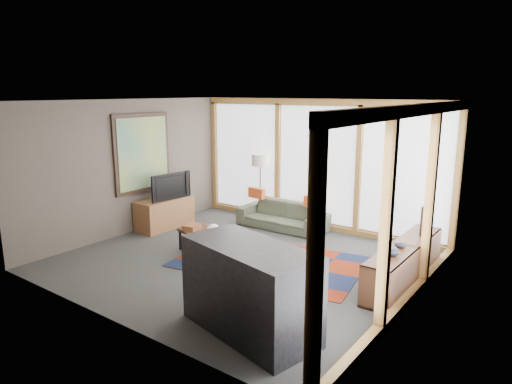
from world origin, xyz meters
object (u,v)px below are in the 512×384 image
Objects in this scene: floor_lamp at (260,187)px; tv_console at (165,213)px; television at (169,186)px; sofa at (282,215)px; bar_counter at (250,289)px; bookshelf at (404,264)px; coffee_table at (209,244)px.

floor_lamp reaches higher than tv_console.
tv_console is at bearing 121.11° from television.
television reaches higher than sofa.
floor_lamp is 1.54× the size of television.
floor_lamp is at bearing 137.26° from bar_counter.
floor_lamp is 1.97m from television.
bookshelf is at bearing -82.14° from television.
television reaches higher than bookshelf.
floor_lamp is 3.98m from bookshelf.
television is at bearing 157.35° from coffee_table.
floor_lamp is (-0.77, 0.29, 0.45)m from sofa.
sofa is 2.38m from television.
sofa reaches higher than coffee_table.
bookshelf is 1.88× the size of tv_console.
bookshelf reaches higher than coffee_table.
bar_counter is (2.69, -3.94, -0.19)m from floor_lamp.
coffee_table is 0.97× the size of tv_console.
bookshelf is 1.38× the size of bar_counter.
sofa is at bearing -20.50° from floor_lamp.
television is at bearing -178.47° from bookshelf.
television reaches higher than bar_counter.
bookshelf reaches higher than sofa.
bookshelf is 2.46× the size of television.
bar_counter is at bearing -115.04° from television.
television is 4.47m from bar_counter.
floor_lamp is at bearing 158.76° from sofa.
coffee_table is 2.64m from bar_counter.
coffee_table is at bearing -164.46° from bookshelf.
sofa is 0.81× the size of bookshelf.
television is (-1.73, 0.72, 0.68)m from coffee_table.
tv_console is 0.58m from television.
bar_counter is at bearing -55.63° from floor_lamp.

